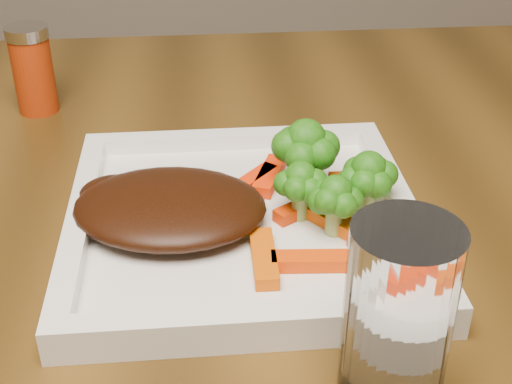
{
  "coord_description": "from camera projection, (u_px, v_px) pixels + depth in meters",
  "views": [
    {
      "loc": [
        0.39,
        -0.38,
        1.07
      ],
      "look_at": [
        0.43,
        0.08,
        0.79
      ],
      "focal_mm": 50.0,
      "sensor_mm": 36.0,
      "label": 1
    }
  ],
  "objects": [
    {
      "name": "carrot_6",
      "position": [
        301.0,
        208.0,
        0.56
      ],
      "size": [
        0.05,
        0.04,
        0.01
      ],
      "primitive_type": "cube",
      "rotation": [
        0.0,
        0.0,
        0.58
      ],
      "color": "red",
      "rests_on": "plate"
    },
    {
      "name": "carrot_4",
      "position": [
        270.0,
        176.0,
        0.61
      ],
      "size": [
        0.04,
        0.06,
        0.01
      ],
      "primitive_type": "cube",
      "rotation": [
        0.0,
        0.0,
        1.22
      ],
      "color": "#FF2F04",
      "rests_on": "plate"
    },
    {
      "name": "carrot_5",
      "position": [
        338.0,
        223.0,
        0.54
      ],
      "size": [
        0.05,
        0.06,
        0.01
      ],
      "primitive_type": "cube",
      "rotation": [
        0.0,
        0.0,
        -0.9
      ],
      "color": "#E65503",
      "rests_on": "plate"
    },
    {
      "name": "carrot_2",
      "position": [
        264.0,
        258.0,
        0.51
      ],
      "size": [
        0.02,
        0.06,
        0.01
      ],
      "primitive_type": "cube",
      "rotation": [
        0.0,
        0.0,
        1.56
      ],
      "color": "#DB5403",
      "rests_on": "plate"
    },
    {
      "name": "carrot_1",
      "position": [
        388.0,
        252.0,
        0.51
      ],
      "size": [
        0.05,
        0.06,
        0.01
      ],
      "primitive_type": "cube",
      "rotation": [
        0.0,
        0.0,
        -0.81
      ],
      "color": "red",
      "rests_on": "plate"
    },
    {
      "name": "broccoli_1",
      "position": [
        368.0,
        178.0,
        0.55
      ],
      "size": [
        0.05,
        0.05,
        0.06
      ],
      "primitive_type": null,
      "rotation": [
        0.0,
        0.0,
        0.05
      ],
      "color": "#226510",
      "rests_on": "plate"
    },
    {
      "name": "carrot_7",
      "position": [
        254.0,
        180.0,
        0.6
      ],
      "size": [
        0.04,
        0.05,
        0.01
      ],
      "primitive_type": "cube",
      "rotation": [
        0.0,
        0.0,
        0.83
      ],
      "color": "#FB2F04",
      "rests_on": "plate"
    },
    {
      "name": "broccoli_0",
      "position": [
        305.0,
        155.0,
        0.58
      ],
      "size": [
        0.08,
        0.08,
        0.07
      ],
      "primitive_type": null,
      "rotation": [
        0.0,
        0.0,
        -0.38
      ],
      "color": "#156711",
      "rests_on": "plate"
    },
    {
      "name": "spice_shaker",
      "position": [
        33.0,
        70.0,
        0.74
      ],
      "size": [
        0.04,
        0.04,
        0.09
      ],
      "primitive_type": "cylinder",
      "rotation": [
        0.0,
        0.0,
        0.07
      ],
      "color": "#A42B09",
      "rests_on": "dining_table"
    },
    {
      "name": "steak",
      "position": [
        170.0,
        207.0,
        0.55
      ],
      "size": [
        0.16,
        0.14,
        0.03
      ],
      "primitive_type": "ellipsoid",
      "rotation": [
        0.0,
        0.0,
        -0.15
      ],
      "color": "black",
      "rests_on": "plate"
    },
    {
      "name": "broccoli_2",
      "position": [
        335.0,
        200.0,
        0.53
      ],
      "size": [
        0.06,
        0.06,
        0.06
      ],
      "primitive_type": null,
      "rotation": [
        0.0,
        0.0,
        0.32
      ],
      "color": "#2B7413",
      "rests_on": "plate"
    },
    {
      "name": "plate",
      "position": [
        243.0,
        226.0,
        0.56
      ],
      "size": [
        0.27,
        0.27,
        0.01
      ],
      "primitive_type": "cube",
      "color": "white",
      "rests_on": "dining_table"
    },
    {
      "name": "drinking_glass",
      "position": [
        397.0,
        322.0,
        0.39
      ],
      "size": [
        0.06,
        0.06,
        0.12
      ],
      "primitive_type": "cylinder",
      "rotation": [
        0.0,
        0.0,
        0.02
      ],
      "color": "white",
      "rests_on": "dining_table"
    },
    {
      "name": "carrot_3",
      "position": [
        361.0,
        179.0,
        0.6
      ],
      "size": [
        0.05,
        0.02,
        0.01
      ],
      "primitive_type": "cube",
      "rotation": [
        0.0,
        0.0,
        0.01
      ],
      "color": "#D24903",
      "rests_on": "plate"
    },
    {
      "name": "carrot_0",
      "position": [
        312.0,
        261.0,
        0.5
      ],
      "size": [
        0.06,
        0.02,
        0.01
      ],
      "primitive_type": "cube",
      "rotation": [
        0.0,
        0.0,
        -0.07
      ],
      "color": "#E73D03",
      "rests_on": "plate"
    },
    {
      "name": "broccoli_3",
      "position": [
        300.0,
        184.0,
        0.55
      ],
      "size": [
        0.05,
        0.05,
        0.06
      ],
      "primitive_type": null,
      "rotation": [
        0.0,
        0.0,
        -0.1
      ],
      "color": "#137313",
      "rests_on": "plate"
    }
  ]
}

